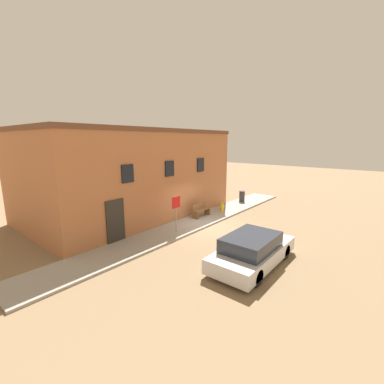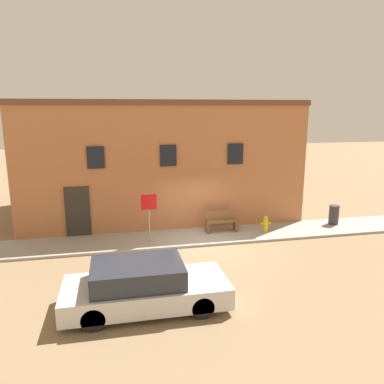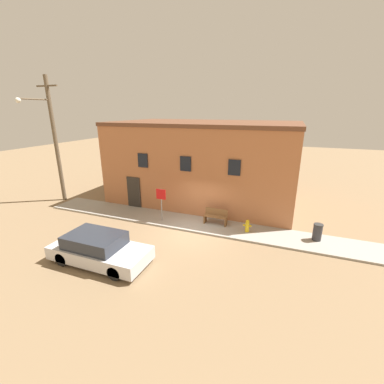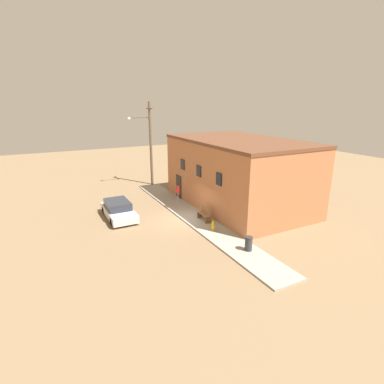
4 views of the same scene
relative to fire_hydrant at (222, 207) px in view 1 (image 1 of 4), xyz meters
The scene contains 8 objects.
ground_plane 3.11m from the fire_hydrant, 160.87° to the right, with size 80.00×80.00×0.00m, color #846B4C.
sidewalk 2.94m from the fire_hydrant, behind, with size 20.41×2.13×0.10m.
brick_building 6.79m from the fire_hydrant, 129.90° to the left, with size 12.86×7.63×5.71m.
fire_hydrant is the anchor object (origin of this frame).
stop_sign 5.18m from the fire_hydrant, behind, with size 0.62×0.06×1.97m.
bench 1.95m from the fire_hydrant, 167.77° to the left, with size 1.35×0.44×0.89m.
trash_bin 3.51m from the fire_hydrant, ahead, with size 0.46×0.46×0.88m.
parked_car 7.66m from the fire_hydrant, 138.03° to the right, with size 4.45×1.90×1.31m.
Camera 1 is at (-11.88, -8.39, 5.01)m, focal length 24.00 mm.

